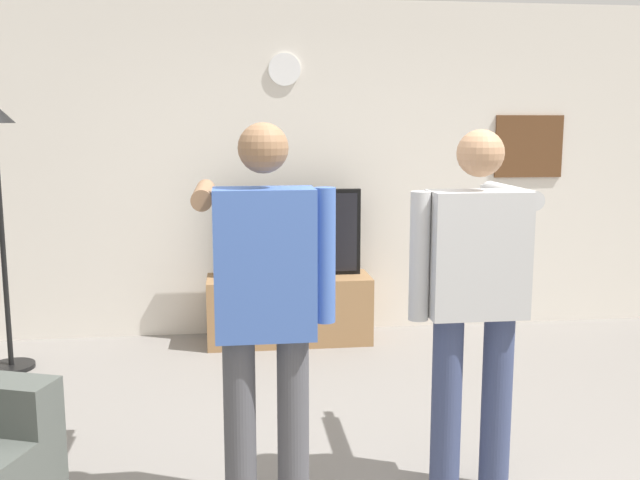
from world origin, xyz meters
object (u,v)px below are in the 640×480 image
(framed_picture, at_px, (528,146))
(person_standing_nearer_couch, at_px, (475,291))
(television, at_px, (288,233))
(wall_clock, at_px, (284,69))
(person_standing_nearer_lamp, at_px, (265,300))
(tv_stand, at_px, (289,309))

(framed_picture, xyz_separation_m, person_standing_nearer_couch, (-1.41, -2.75, -0.56))
(television, relative_size, wall_clock, 4.51)
(person_standing_nearer_lamp, xyz_separation_m, person_standing_nearer_couch, (0.96, 0.08, -0.01))
(tv_stand, bearing_deg, person_standing_nearer_lamp, -96.96)
(tv_stand, bearing_deg, person_standing_nearer_couch, -75.18)
(tv_stand, relative_size, television, 1.12)
(tv_stand, bearing_deg, television, 90.00)
(wall_clock, xyz_separation_m, person_standing_nearer_lamp, (-0.31, -2.82, -1.17))
(television, xyz_separation_m, person_standing_nearer_lamp, (-0.31, -2.58, 0.11))
(tv_stand, xyz_separation_m, television, (0.00, 0.05, 0.61))
(tv_stand, height_order, television, television)
(tv_stand, bearing_deg, wall_clock, 90.00)
(tv_stand, relative_size, person_standing_nearer_couch, 0.76)
(television, height_order, wall_clock, wall_clock)
(framed_picture, relative_size, person_standing_nearer_couch, 0.35)
(television, distance_m, person_standing_nearer_lamp, 2.60)
(framed_picture, bearing_deg, wall_clock, -179.86)
(tv_stand, distance_m, wall_clock, 1.91)
(wall_clock, xyz_separation_m, framed_picture, (2.06, 0.00, -0.61))
(tv_stand, xyz_separation_m, framed_picture, (2.06, 0.30, 1.27))
(television, bearing_deg, wall_clock, 90.00)
(television, distance_m, wall_clock, 1.30)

